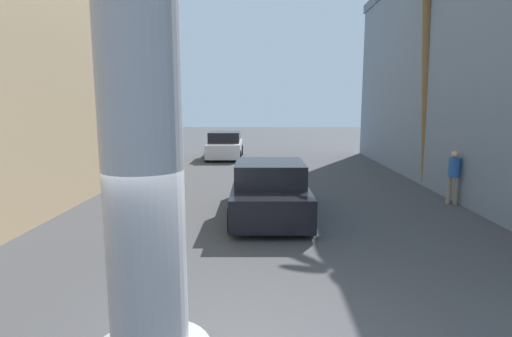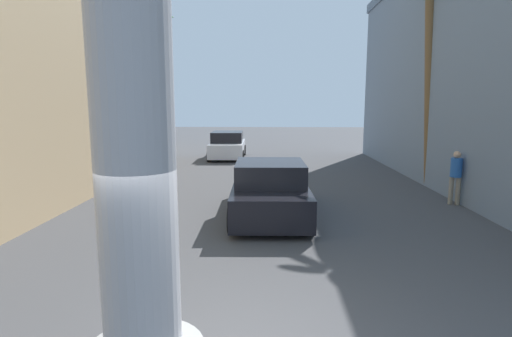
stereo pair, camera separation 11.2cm
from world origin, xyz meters
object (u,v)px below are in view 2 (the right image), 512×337
object	(u,v)px
traffic_light_mast	(6,44)
palm_tree_mid_right	(431,38)
car_lead	(270,190)
palm_tree_far_left	(148,68)
pedestrian_mid_right	(456,173)
pedestrian_far_left	(133,151)
car_far	(228,146)

from	to	relation	value
traffic_light_mast	palm_tree_mid_right	distance (m)	13.65
traffic_light_mast	car_lead	world-z (taller)	traffic_light_mast
traffic_light_mast	palm_tree_far_left	world-z (taller)	palm_tree_far_left
traffic_light_mast	pedestrian_mid_right	xyz separation A→B (m)	(10.90, 4.67, -3.27)
car_lead	traffic_light_mast	bearing A→B (deg)	-147.17
palm_tree_mid_right	pedestrian_far_left	xyz separation A→B (m)	(-12.44, 2.82, -4.60)
traffic_light_mast	pedestrian_mid_right	world-z (taller)	traffic_light_mast
car_lead	car_far	size ratio (longest dim) A/B	1.15
pedestrian_mid_right	car_far	bearing A→B (deg)	127.29
palm_tree_mid_right	car_lead	bearing A→B (deg)	-142.44
traffic_light_mast	palm_tree_far_left	bearing A→B (deg)	96.09
palm_tree_far_left	pedestrian_far_left	world-z (taller)	palm_tree_far_left
car_lead	car_far	distance (m)	12.56
palm_tree_far_left	pedestrian_far_left	size ratio (longest dim) A/B	4.93
traffic_light_mast	car_far	size ratio (longest dim) A/B	1.39
palm_tree_mid_right	palm_tree_far_left	xyz separation A→B (m)	(-12.57, 6.14, -0.49)
car_far	traffic_light_mast	bearing A→B (deg)	-99.37
car_lead	palm_tree_far_left	world-z (taller)	palm_tree_far_left
pedestrian_far_left	palm_tree_mid_right	bearing A→B (deg)	-12.77
car_far	palm_tree_mid_right	world-z (taller)	palm_tree_mid_right
traffic_light_mast	pedestrian_mid_right	bearing A→B (deg)	23.18
traffic_light_mast	palm_tree_mid_right	bearing A→B (deg)	35.45
car_far	pedestrian_far_left	xyz separation A→B (m)	(-3.94, -4.90, 0.23)
traffic_light_mast	pedestrian_mid_right	distance (m)	12.30
palm_tree_mid_right	pedestrian_far_left	distance (m)	13.56
palm_tree_mid_right	pedestrian_mid_right	xyz separation A→B (m)	(-0.17, -3.21, -4.58)
pedestrian_far_left	car_far	bearing A→B (deg)	51.20
palm_tree_far_left	palm_tree_mid_right	bearing A→B (deg)	-26.05
car_lead	palm_tree_far_left	bearing A→B (deg)	121.63
palm_tree_far_left	car_far	bearing A→B (deg)	21.19
car_lead	car_far	xyz separation A→B (m)	(-2.54, 12.30, 0.03)
palm_tree_mid_right	pedestrian_mid_right	distance (m)	5.60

